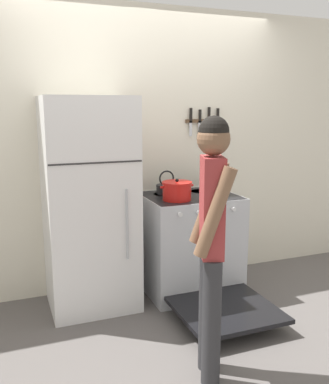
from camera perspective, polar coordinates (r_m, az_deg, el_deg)
ground_plane at (r=4.27m, az=-2.38°, el=-11.66°), size 14.00×14.00×0.00m
wall_back at (r=3.98m, az=-2.67°, el=5.66°), size 10.00×0.06×2.55m
refrigerator at (r=3.57m, az=-9.92°, el=-1.69°), size 0.71×0.65×1.75m
stove_range at (r=3.89m, az=3.58°, el=-7.02°), size 0.82×1.38×0.89m
dutch_oven_pot at (r=3.60m, az=1.67°, el=0.17°), size 0.30×0.25×0.18m
tea_kettle at (r=3.85m, az=0.31°, el=0.62°), size 0.23×0.19×0.21m
utensil_jar at (r=4.01m, az=5.25°, el=1.13°), size 0.08×0.08×0.28m
person at (r=2.56m, az=6.27°, el=-5.67°), size 0.33×0.38×1.62m
wall_knife_strip at (r=4.14m, az=5.33°, el=9.52°), size 0.38×0.03×0.37m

